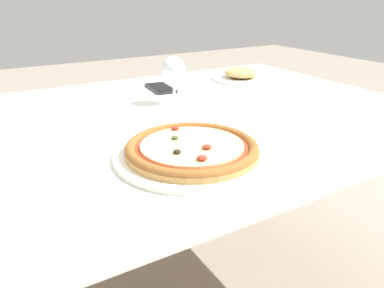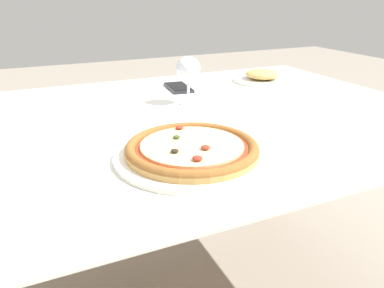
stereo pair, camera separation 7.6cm
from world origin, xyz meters
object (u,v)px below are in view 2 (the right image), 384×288
at_px(cell_phone, 178,87).
at_px(dining_table, 173,143).
at_px(wine_glass_far_left, 188,70).
at_px(side_plate, 262,77).
at_px(pizza_plate, 192,150).

bearing_deg(cell_phone, dining_table, -115.23).
bearing_deg(wine_glass_far_left, side_plate, 22.76).
xyz_separation_m(pizza_plate, side_plate, (0.53, 0.52, 0.00)).
bearing_deg(pizza_plate, cell_phone, 70.36).
xyz_separation_m(dining_table, pizza_plate, (-0.06, -0.26, 0.09)).
relative_size(cell_phone, side_plate, 0.71).
bearing_deg(pizza_plate, wine_glass_far_left, 67.22).
bearing_deg(pizza_plate, dining_table, 77.22).
distance_m(pizza_plate, wine_glass_far_left, 0.41).
relative_size(wine_glass_far_left, side_plate, 0.67).
height_order(dining_table, pizza_plate, pizza_plate).
distance_m(pizza_plate, cell_phone, 0.58).
distance_m(dining_table, side_plate, 0.55).
bearing_deg(side_plate, wine_glass_far_left, -157.24).
bearing_deg(dining_table, pizza_plate, -102.78).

